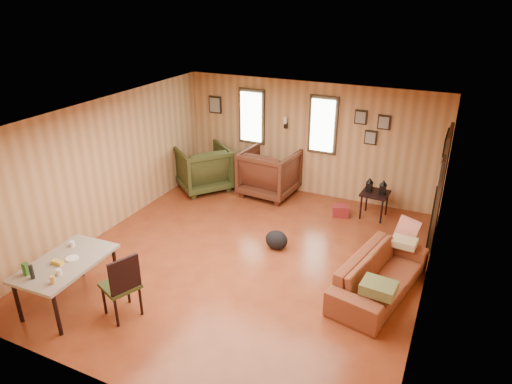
{
  "coord_description": "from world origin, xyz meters",
  "views": [
    {
      "loc": [
        2.87,
        -5.75,
        4.09
      ],
      "look_at": [
        0.0,
        0.4,
        1.05
      ],
      "focal_mm": 32.0,
      "sensor_mm": 36.0,
      "label": 1
    }
  ],
  "objects_px": {
    "recliner_green": "(203,166)",
    "end_table": "(229,170)",
    "dining_table": "(65,266)",
    "sofa": "(381,270)",
    "side_table": "(376,191)",
    "recliner_brown": "(270,170)"
  },
  "relations": [
    {
      "from": "recliner_green",
      "to": "end_table",
      "type": "distance_m",
      "value": 0.63
    },
    {
      "from": "sofa",
      "to": "recliner_brown",
      "type": "bearing_deg",
      "value": 60.32
    },
    {
      "from": "recliner_brown",
      "to": "side_table",
      "type": "distance_m",
      "value": 2.27
    },
    {
      "from": "sofa",
      "to": "dining_table",
      "type": "distance_m",
      "value": 4.43
    },
    {
      "from": "sofa",
      "to": "end_table",
      "type": "distance_m",
      "value": 4.68
    },
    {
      "from": "recliner_green",
      "to": "end_table",
      "type": "height_order",
      "value": "recliner_green"
    },
    {
      "from": "sofa",
      "to": "side_table",
      "type": "height_order",
      "value": "side_table"
    },
    {
      "from": "end_table",
      "to": "side_table",
      "type": "xyz_separation_m",
      "value": [
        3.3,
        -0.23,
        0.18
      ]
    },
    {
      "from": "sofa",
      "to": "side_table",
      "type": "distance_m",
      "value": 2.47
    },
    {
      "from": "recliner_green",
      "to": "dining_table",
      "type": "xyz_separation_m",
      "value": [
        0.39,
        -4.28,
        0.09
      ]
    },
    {
      "from": "recliner_brown",
      "to": "sofa",
      "type": "bearing_deg",
      "value": 142.93
    },
    {
      "from": "recliner_brown",
      "to": "side_table",
      "type": "bearing_deg",
      "value": -178.72
    },
    {
      "from": "recliner_green",
      "to": "dining_table",
      "type": "height_order",
      "value": "recliner_green"
    },
    {
      "from": "dining_table",
      "to": "side_table",
      "type": "bearing_deg",
      "value": 50.96
    },
    {
      "from": "recliner_green",
      "to": "end_table",
      "type": "bearing_deg",
      "value": 176.39
    },
    {
      "from": "end_table",
      "to": "sofa",
      "type": "bearing_deg",
      "value": -34.08
    },
    {
      "from": "sofa",
      "to": "recliner_brown",
      "type": "height_order",
      "value": "recliner_brown"
    },
    {
      "from": "sofa",
      "to": "side_table",
      "type": "bearing_deg",
      "value": 25.59
    },
    {
      "from": "sofa",
      "to": "recliner_green",
      "type": "relative_size",
      "value": 1.84
    },
    {
      "from": "sofa",
      "to": "dining_table",
      "type": "xyz_separation_m",
      "value": [
        -3.89,
        -2.1,
        0.24
      ]
    },
    {
      "from": "side_table",
      "to": "dining_table",
      "type": "distance_m",
      "value": 5.59
    },
    {
      "from": "recliner_green",
      "to": "end_table",
      "type": "xyz_separation_m",
      "value": [
        0.4,
        0.45,
        -0.18
      ]
    }
  ]
}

